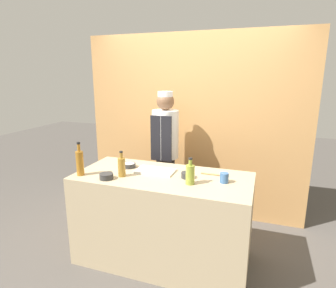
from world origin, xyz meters
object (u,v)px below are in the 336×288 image
bottle_amber (80,162)px  chef_center (165,153)px  cup_blue (224,178)px  bottle_oil (190,174)px  wooden_spoon (219,175)px  sauce_bowl_green (106,176)px  bottle_vinegar (122,167)px  sauce_bowl_white (129,165)px  cutting_board (155,171)px  sauce_bowl_yellow (187,175)px

bottle_amber → chef_center: 1.15m
cup_blue → chef_center: bearing=137.8°
bottle_oil → wooden_spoon: bottle_oil is taller
cup_blue → wooden_spoon: size_ratio=0.35×
sauce_bowl_green → cup_blue: size_ratio=1.39×
bottle_vinegar → cup_blue: size_ratio=2.73×
sauce_bowl_white → sauce_bowl_green: sauce_bowl_green is taller
sauce_bowl_white → chef_center: (0.17, 0.65, -0.02)m
cutting_board → cup_blue: size_ratio=4.19×
sauce_bowl_yellow → wooden_spoon: 0.31m
sauce_bowl_white → bottle_oil: bottle_oil is taller
bottle_amber → chef_center: (0.52, 1.02, -0.13)m
bottle_vinegar → chef_center: chef_center is taller
sauce_bowl_green → sauce_bowl_yellow: (0.71, 0.28, 0.00)m
bottle_vinegar → bottle_oil: bottle_vinegar is taller
sauce_bowl_green → sauce_bowl_yellow: size_ratio=1.12×
sauce_bowl_green → bottle_oil: size_ratio=0.53×
bottle_vinegar → bottle_oil: (0.67, 0.02, -0.00)m
cup_blue → chef_center: size_ratio=0.05×
bottle_oil → chef_center: bearing=121.8°
chef_center → cup_blue: bearing=-42.2°
sauce_bowl_yellow → bottle_amber: size_ratio=0.35×
sauce_bowl_white → cutting_board: size_ratio=0.36×
sauce_bowl_yellow → chef_center: (-0.49, 0.75, -0.03)m
bottle_oil → chef_center: size_ratio=0.15×
bottle_oil → wooden_spoon: bearing=54.7°
cutting_board → bottle_amber: 0.74m
sauce_bowl_white → wooden_spoon: size_ratio=0.52×
bottle_oil → cup_blue: 0.32m
cutting_board → chef_center: chef_center is taller
sauce_bowl_yellow → sauce_bowl_green: bearing=-158.5°
cup_blue → wooden_spoon: bearing=115.1°
cutting_board → bottle_vinegar: bottle_vinegar is taller
sauce_bowl_white → bottle_amber: 0.51m
bottle_amber → sauce_bowl_white: bearing=47.0°
sauce_bowl_green → cutting_board: size_ratio=0.33×
sauce_bowl_green → bottle_amber: size_ratio=0.39×
sauce_bowl_white → cutting_board: 0.32m
chef_center → bottle_amber: bearing=-116.9°
sauce_bowl_green → cup_blue: cup_blue is taller
bottle_amber → chef_center: chef_center is taller
cup_blue → wooden_spoon: 0.18m
sauce_bowl_white → chef_center: chef_center is taller
sauce_bowl_green → cutting_board: bearing=42.9°
sauce_bowl_green → cup_blue: bearing=14.4°
sauce_bowl_green → cup_blue: 1.09m
bottle_oil → chef_center: chef_center is taller
sauce_bowl_yellow → wooden_spoon: size_ratio=0.43×
sauce_bowl_green → bottle_amber: (-0.29, 0.01, 0.10)m
bottle_vinegar → sauce_bowl_white: bearing=102.0°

